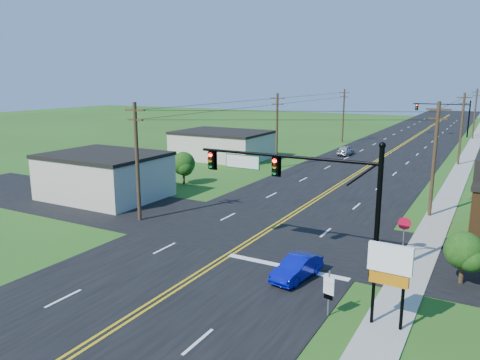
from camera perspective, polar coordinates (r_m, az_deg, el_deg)
The scene contains 21 objects.
ground at distance 24.02m, azimuth -10.55°, elevation -14.29°, with size 260.00×260.00×0.00m, color #284E16.
road_main at distance 68.66m, azimuth 16.99°, elevation 2.78°, with size 16.00×220.00×0.04m, color black.
road_cross at distance 33.37m, azimuth 2.72°, elevation -6.35°, with size 70.00×10.00×0.04m, color black.
sidewalk at distance 57.47m, azimuth 25.08°, elevation 0.42°, with size 2.00×160.00×0.08m, color gray.
signal_mast_main at distance 26.87m, azimuth 7.31°, elevation -0.54°, with size 11.30×0.60×7.48m.
signal_mast_far at distance 97.04m, azimuth 23.60°, elevation 7.60°, with size 10.98×0.60×7.48m.
cream_bldg_near at distance 44.23m, azimuth -16.16°, elevation 0.54°, with size 10.20×8.20×4.10m.
cream_bldg_far at distance 64.20m, azimuth -2.14°, elevation 4.34°, with size 12.20×9.20×3.70m.
utility_pole_left_a at distance 35.81m, azimuth -12.43°, elevation 2.42°, with size 1.80×0.28×9.00m.
utility_pole_left_b at distance 56.80m, azimuth 4.52°, elevation 6.19°, with size 1.80×0.28×9.00m.
utility_pole_left_c at distance 82.03m, azimuth 12.49°, elevation 7.79°, with size 1.80×0.28×9.00m.
utility_pole_right_a at distance 39.05m, azimuth 22.61°, elevation 2.56°, with size 1.80×0.28×9.00m.
utility_pole_right_b at distance 64.78m, azimuth 25.39°, elevation 5.80°, with size 1.80×0.28×9.00m.
utility_pole_right_c at distance 94.66m, azimuth 26.72°, elevation 7.34°, with size 1.80×0.28×9.00m.
shrub_corner at distance 27.35m, azimuth 25.63°, elevation -7.78°, with size 2.00×2.00×2.86m.
tree_left at distance 48.25m, azimuth -6.91°, elevation 2.01°, with size 2.40×2.40×3.37m.
blue_car at distance 25.90m, azimuth 6.95°, elevation -10.66°, with size 1.29×3.69×1.22m, color #070EA3.
distant_car at distance 68.24m, azimuth 12.75°, elevation 3.52°, with size 1.60×3.98×1.35m, color #AFAFB4.
route_sign at distance 22.09m, azimuth 10.76°, elevation -13.04°, with size 0.55×0.16×2.21m.
stop_sign at distance 30.76m, azimuth 19.38°, elevation -5.44°, with size 0.83×0.11×2.32m.
pylon_sign at distance 21.20m, azimuth 17.79°, elevation -10.14°, with size 1.86×0.32×3.81m.
Camera 1 is at (13.98, -16.38, 10.63)m, focal length 35.00 mm.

